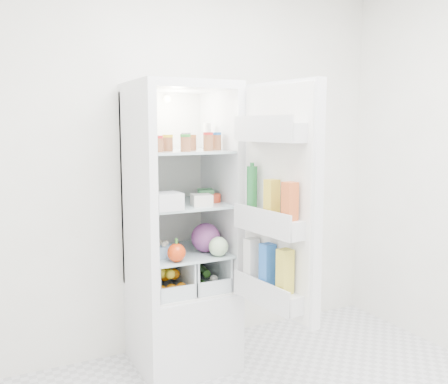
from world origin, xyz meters
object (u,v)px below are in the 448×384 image
red_cabbage (206,238)px  fridge_door (277,207)px  refrigerator (179,261)px  mushroom_bowl (161,251)px

red_cabbage → fridge_door: bearing=-67.5°
refrigerator → fridge_door: bearing=-62.4°
red_cabbage → mushroom_bowl: bearing=175.8°
refrigerator → fridge_door: size_ratio=1.38×
refrigerator → red_cabbage: 0.26m
fridge_door → red_cabbage: bearing=16.5°
fridge_door → mushroom_bowl: bearing=37.8°
red_cabbage → fridge_door: (0.21, -0.50, 0.25)m
red_cabbage → fridge_door: fridge_door is taller
red_cabbage → fridge_door: size_ratio=0.14×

